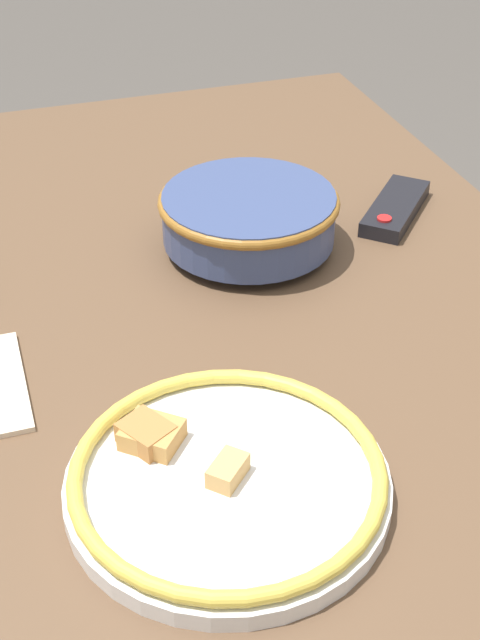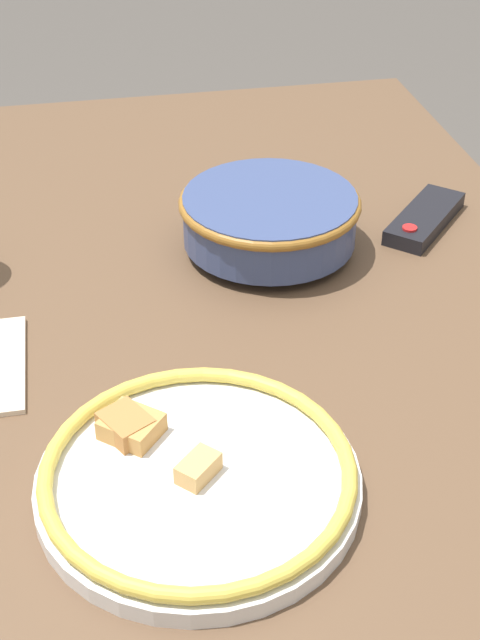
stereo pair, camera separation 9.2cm
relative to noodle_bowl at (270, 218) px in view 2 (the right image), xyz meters
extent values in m
cube|color=brown|center=(0.11, -0.10, -0.06)|extent=(1.30, 0.90, 0.04)
cylinder|color=brown|center=(-0.47, 0.28, -0.42)|extent=(0.06, 0.06, 0.67)
cylinder|color=#384775|center=(0.00, 0.00, -0.04)|extent=(0.10, 0.10, 0.01)
cylinder|color=#384775|center=(0.00, 0.00, 0.00)|extent=(0.21, 0.21, 0.06)
cylinder|color=#9E4C1E|center=(0.00, 0.00, 0.00)|extent=(0.19, 0.19, 0.05)
torus|color=#936023|center=(0.00, 0.00, 0.02)|extent=(0.22, 0.22, 0.01)
cylinder|color=white|center=(0.39, -0.15, -0.04)|extent=(0.28, 0.28, 0.02)
torus|color=gold|center=(0.39, -0.15, -0.02)|extent=(0.27, 0.27, 0.01)
cube|color=#B2753D|center=(0.32, -0.21, -0.02)|extent=(0.06, 0.05, 0.02)
cube|color=tan|center=(0.33, -0.20, -0.02)|extent=(0.06, 0.07, 0.02)
cube|color=tan|center=(0.39, -0.15, -0.02)|extent=(0.04, 0.04, 0.02)
cube|color=black|center=(-0.02, 0.21, -0.03)|extent=(0.15, 0.14, 0.02)
cylinder|color=red|center=(0.02, 0.18, -0.02)|extent=(0.02, 0.02, 0.00)
camera|label=1|loc=(0.91, -0.31, 0.53)|focal=50.00mm
camera|label=2|loc=(0.93, -0.22, 0.53)|focal=50.00mm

